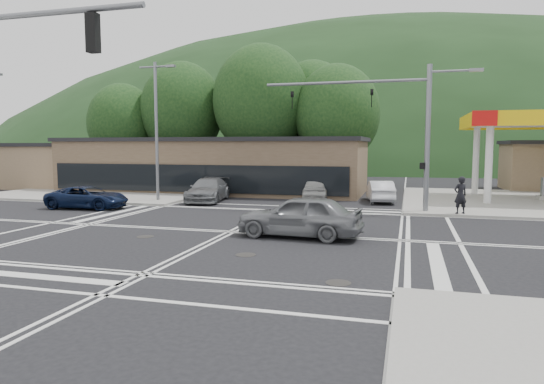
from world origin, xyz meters
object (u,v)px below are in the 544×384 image
(car_grey_center, at_px, (300,216))
(car_northbound, at_px, (208,190))
(car_queue_b, at_px, (315,188))
(pedestrian, at_px, (460,195))
(car_blue_west, at_px, (88,197))
(car_queue_a, at_px, (380,191))

(car_grey_center, height_order, car_northbound, car_grey_center)
(car_queue_b, bearing_deg, pedestrian, 135.11)
(car_grey_center, xyz_separation_m, pedestrian, (6.84, 7.80, 0.26))
(car_grey_center, relative_size, pedestrian, 2.59)
(car_blue_west, distance_m, car_queue_b, 14.91)
(car_northbound, bearing_deg, car_blue_west, -144.29)
(car_queue_a, bearing_deg, car_grey_center, 69.97)
(car_blue_west, distance_m, car_northbound, 7.54)
(car_queue_b, distance_m, pedestrian, 11.02)
(car_blue_west, height_order, car_grey_center, car_grey_center)
(car_queue_b, distance_m, car_northbound, 7.49)
(car_blue_west, bearing_deg, car_northbound, -49.76)
(pedestrian, bearing_deg, car_blue_west, -19.11)
(car_blue_west, distance_m, car_queue_a, 18.27)
(car_queue_a, height_order, car_northbound, car_northbound)
(car_blue_west, distance_m, car_grey_center, 14.92)
(car_queue_a, distance_m, car_queue_b, 4.59)
(car_grey_center, xyz_separation_m, car_queue_b, (-2.05, 14.30, -0.14))
(car_grey_center, bearing_deg, car_queue_a, 173.48)
(car_blue_west, xyz_separation_m, car_queue_b, (11.89, 9.00, 0.06))
(car_northbound, height_order, pedestrian, pedestrian)
(car_blue_west, xyz_separation_m, car_queue_a, (16.39, 8.08, 0.04))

